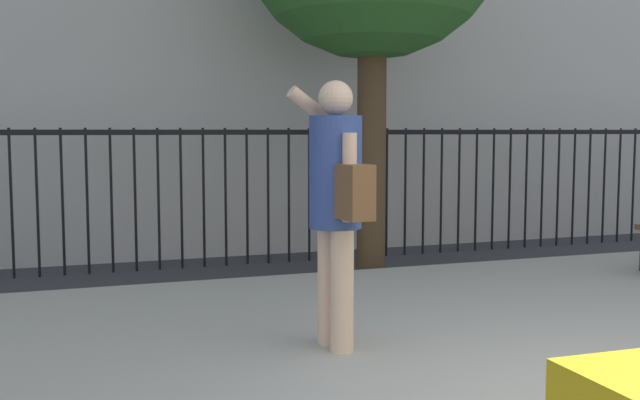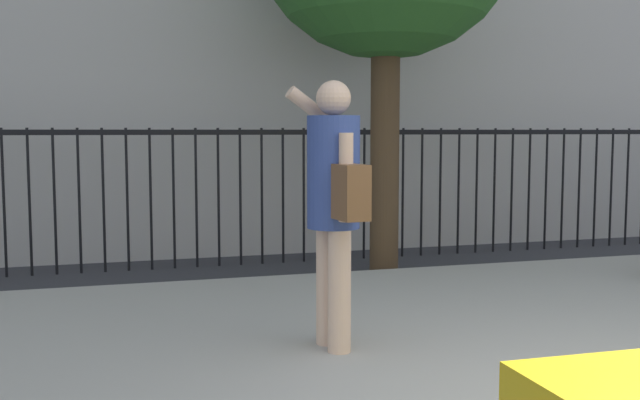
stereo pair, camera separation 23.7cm
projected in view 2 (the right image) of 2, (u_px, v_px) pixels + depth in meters
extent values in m
cube|color=#9E9B93|center=(455.00, 335.00, 5.50)|extent=(28.00, 4.40, 0.15)
cube|color=black|center=(314.00, 132.00, 8.89)|extent=(12.00, 0.04, 0.06)
cylinder|color=black|center=(4.00, 203.00, 7.97)|extent=(0.03, 0.03, 1.60)
cylinder|color=black|center=(29.00, 202.00, 8.04)|extent=(0.03, 0.03, 1.60)
cylinder|color=black|center=(55.00, 202.00, 8.12)|extent=(0.03, 0.03, 1.60)
cylinder|color=black|center=(79.00, 201.00, 8.19)|extent=(0.03, 0.03, 1.60)
cylinder|color=black|center=(104.00, 200.00, 8.26)|extent=(0.03, 0.03, 1.60)
cylinder|color=black|center=(127.00, 200.00, 8.34)|extent=(0.03, 0.03, 1.60)
cylinder|color=black|center=(151.00, 199.00, 8.41)|extent=(0.03, 0.03, 1.60)
cylinder|color=black|center=(174.00, 199.00, 8.48)|extent=(0.03, 0.03, 1.60)
cylinder|color=black|center=(196.00, 198.00, 8.56)|extent=(0.03, 0.03, 1.60)
cylinder|color=black|center=(219.00, 197.00, 8.63)|extent=(0.03, 0.03, 1.60)
cylinder|color=black|center=(240.00, 197.00, 8.70)|extent=(0.03, 0.03, 1.60)
cylinder|color=black|center=(262.00, 196.00, 8.77)|extent=(0.03, 0.03, 1.60)
cylinder|color=black|center=(283.00, 196.00, 8.85)|extent=(0.03, 0.03, 1.60)
cylinder|color=black|center=(304.00, 195.00, 8.92)|extent=(0.03, 0.03, 1.60)
cylinder|color=black|center=(324.00, 195.00, 8.99)|extent=(0.03, 0.03, 1.60)
cylinder|color=black|center=(344.00, 194.00, 9.07)|extent=(0.03, 0.03, 1.60)
cylinder|color=black|center=(364.00, 194.00, 9.14)|extent=(0.03, 0.03, 1.60)
cylinder|color=black|center=(384.00, 193.00, 9.21)|extent=(0.03, 0.03, 1.60)
cylinder|color=black|center=(403.00, 193.00, 9.29)|extent=(0.03, 0.03, 1.60)
cylinder|color=black|center=(422.00, 192.00, 9.36)|extent=(0.03, 0.03, 1.60)
cylinder|color=black|center=(440.00, 192.00, 9.43)|extent=(0.03, 0.03, 1.60)
cylinder|color=black|center=(458.00, 191.00, 9.51)|extent=(0.03, 0.03, 1.60)
cylinder|color=black|center=(476.00, 191.00, 9.58)|extent=(0.03, 0.03, 1.60)
cylinder|color=black|center=(494.00, 190.00, 9.65)|extent=(0.03, 0.03, 1.60)
cylinder|color=black|center=(512.00, 190.00, 9.73)|extent=(0.03, 0.03, 1.60)
cylinder|color=black|center=(529.00, 189.00, 9.80)|extent=(0.03, 0.03, 1.60)
cylinder|color=black|center=(546.00, 189.00, 9.87)|extent=(0.03, 0.03, 1.60)
cylinder|color=black|center=(563.00, 189.00, 9.95)|extent=(0.03, 0.03, 1.60)
cylinder|color=black|center=(579.00, 188.00, 10.02)|extent=(0.03, 0.03, 1.60)
cylinder|color=black|center=(595.00, 188.00, 10.09)|extent=(0.03, 0.03, 1.60)
cylinder|color=black|center=(611.00, 187.00, 10.16)|extent=(0.03, 0.03, 1.60)
cylinder|color=black|center=(627.00, 187.00, 10.24)|extent=(0.03, 0.03, 1.60)
cylinder|color=beige|center=(327.00, 285.00, 4.97)|extent=(0.15, 0.15, 0.79)
cylinder|color=beige|center=(339.00, 291.00, 4.78)|extent=(0.15, 0.15, 0.79)
cylinder|color=#33478C|center=(333.00, 172.00, 4.80)|extent=(0.37, 0.37, 0.72)
sphere|color=beige|center=(334.00, 98.00, 4.76)|extent=(0.22, 0.22, 0.22)
cylinder|color=beige|center=(322.00, 116.00, 4.95)|extent=(0.51, 0.13, 0.39)
cylinder|color=beige|center=(346.00, 177.00, 4.62)|extent=(0.09, 0.09, 0.55)
cube|color=black|center=(333.00, 102.00, 4.92)|extent=(0.02, 0.07, 0.15)
cube|color=brown|center=(350.00, 192.00, 4.57)|extent=(0.18, 0.29, 0.34)
cylinder|color=#4C3823|center=(385.00, 137.00, 8.07)|extent=(0.31, 0.31, 3.00)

